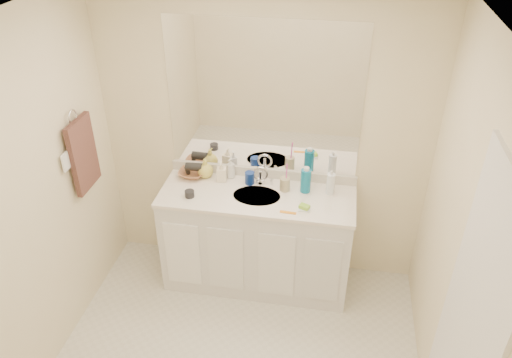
% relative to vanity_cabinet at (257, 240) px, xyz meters
% --- Properties ---
extents(ceiling, '(2.60, 2.60, 0.02)m').
position_rel_vanity_cabinet_xyz_m(ceiling, '(0.00, -1.02, 1.97)').
color(ceiling, white).
rests_on(ceiling, wall_back).
extents(wall_back, '(2.60, 0.02, 2.40)m').
position_rel_vanity_cabinet_xyz_m(wall_back, '(0.00, 0.28, 0.77)').
color(wall_back, '#FAECC3').
rests_on(wall_back, floor).
extents(wall_left, '(0.02, 2.60, 2.40)m').
position_rel_vanity_cabinet_xyz_m(wall_left, '(-1.30, -1.02, 0.77)').
color(wall_left, '#FAECC3').
rests_on(wall_left, floor).
extents(wall_right, '(0.02, 2.60, 2.40)m').
position_rel_vanity_cabinet_xyz_m(wall_right, '(1.30, -1.02, 0.77)').
color(wall_right, '#FAECC3').
rests_on(wall_right, floor).
extents(vanity_cabinet, '(1.50, 0.55, 0.85)m').
position_rel_vanity_cabinet_xyz_m(vanity_cabinet, '(0.00, 0.00, 0.00)').
color(vanity_cabinet, white).
rests_on(vanity_cabinet, floor).
extents(countertop, '(1.52, 0.57, 0.03)m').
position_rel_vanity_cabinet_xyz_m(countertop, '(0.00, 0.00, 0.44)').
color(countertop, white).
rests_on(countertop, vanity_cabinet).
extents(backsplash, '(1.52, 0.03, 0.08)m').
position_rel_vanity_cabinet_xyz_m(backsplash, '(0.00, 0.26, 0.50)').
color(backsplash, silver).
rests_on(backsplash, countertop).
extents(sink_basin, '(0.37, 0.37, 0.02)m').
position_rel_vanity_cabinet_xyz_m(sink_basin, '(0.00, -0.02, 0.44)').
color(sink_basin, beige).
rests_on(sink_basin, countertop).
extents(faucet, '(0.02, 0.02, 0.11)m').
position_rel_vanity_cabinet_xyz_m(faucet, '(0.00, 0.16, 0.51)').
color(faucet, silver).
rests_on(faucet, countertop).
extents(mirror, '(1.48, 0.01, 1.20)m').
position_rel_vanity_cabinet_xyz_m(mirror, '(0.00, 0.27, 1.14)').
color(mirror, white).
rests_on(mirror, wall_back).
extents(blue_mug, '(0.09, 0.09, 0.10)m').
position_rel_vanity_cabinet_xyz_m(blue_mug, '(-0.09, 0.14, 0.51)').
color(blue_mug, navy).
rests_on(blue_mug, countertop).
extents(tan_cup, '(0.09, 0.09, 0.11)m').
position_rel_vanity_cabinet_xyz_m(tan_cup, '(0.20, 0.10, 0.51)').
color(tan_cup, tan).
rests_on(tan_cup, countertop).
extents(toothbrush, '(0.02, 0.04, 0.19)m').
position_rel_vanity_cabinet_xyz_m(toothbrush, '(0.21, 0.10, 0.60)').
color(toothbrush, '#EF3EB4').
rests_on(toothbrush, tan_cup).
extents(mouthwash_bottle, '(0.09, 0.09, 0.19)m').
position_rel_vanity_cabinet_xyz_m(mouthwash_bottle, '(0.36, 0.11, 0.55)').
color(mouthwash_bottle, '#0C709B').
rests_on(mouthwash_bottle, countertop).
extents(clear_pump_bottle, '(0.08, 0.08, 0.17)m').
position_rel_vanity_cabinet_xyz_m(clear_pump_bottle, '(0.55, 0.11, 0.54)').
color(clear_pump_bottle, white).
rests_on(clear_pump_bottle, countertop).
extents(soap_dish, '(0.09, 0.08, 0.01)m').
position_rel_vanity_cabinet_xyz_m(soap_dish, '(0.38, -0.14, 0.46)').
color(soap_dish, white).
rests_on(soap_dish, countertop).
extents(green_soap, '(0.09, 0.08, 0.03)m').
position_rel_vanity_cabinet_xyz_m(green_soap, '(0.38, -0.14, 0.48)').
color(green_soap, '#93D634').
rests_on(green_soap, soap_dish).
extents(orange_comb, '(0.12, 0.03, 0.01)m').
position_rel_vanity_cabinet_xyz_m(orange_comb, '(0.27, -0.20, 0.46)').
color(orange_comb, orange).
rests_on(orange_comb, countertop).
extents(dark_jar, '(0.08, 0.08, 0.05)m').
position_rel_vanity_cabinet_xyz_m(dark_jar, '(-0.51, -0.12, 0.48)').
color(dark_jar, black).
rests_on(dark_jar, countertop).
extents(soap_bottle_white, '(0.09, 0.09, 0.17)m').
position_rel_vanity_cabinet_xyz_m(soap_bottle_white, '(-0.25, 0.21, 0.54)').
color(soap_bottle_white, white).
rests_on(soap_bottle_white, countertop).
extents(soap_bottle_cream, '(0.09, 0.09, 0.17)m').
position_rel_vanity_cabinet_xyz_m(soap_bottle_cream, '(-0.32, 0.15, 0.54)').
color(soap_bottle_cream, '#FEF1CF').
rests_on(soap_bottle_cream, countertop).
extents(soap_bottle_yellow, '(0.17, 0.17, 0.16)m').
position_rel_vanity_cabinet_xyz_m(soap_bottle_yellow, '(-0.46, 0.18, 0.54)').
color(soap_bottle_yellow, '#D8CA54').
rests_on(soap_bottle_yellow, countertop).
extents(wicker_basket, '(0.22, 0.22, 0.05)m').
position_rel_vanity_cabinet_xyz_m(wicker_basket, '(-0.57, 0.17, 0.48)').
color(wicker_basket, '#9A603E').
rests_on(wicker_basket, countertop).
extents(hair_dryer, '(0.14, 0.07, 0.07)m').
position_rel_vanity_cabinet_xyz_m(hair_dryer, '(-0.55, 0.17, 0.54)').
color(hair_dryer, black).
rests_on(hair_dryer, wicker_basket).
extents(towel_ring, '(0.01, 0.11, 0.11)m').
position_rel_vanity_cabinet_xyz_m(towel_ring, '(-1.27, -0.25, 1.12)').
color(towel_ring, silver).
rests_on(towel_ring, wall_left).
extents(hand_towel, '(0.04, 0.32, 0.55)m').
position_rel_vanity_cabinet_xyz_m(hand_towel, '(-1.25, -0.25, 0.82)').
color(hand_towel, '#39221E').
rests_on(hand_towel, towel_ring).
extents(switch_plate, '(0.01, 0.08, 0.13)m').
position_rel_vanity_cabinet_xyz_m(switch_plate, '(-1.27, -0.45, 0.88)').
color(switch_plate, white).
rests_on(switch_plate, wall_left).
extents(door, '(0.02, 0.82, 2.00)m').
position_rel_vanity_cabinet_xyz_m(door, '(1.29, -1.32, 0.57)').
color(door, white).
rests_on(door, floor).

